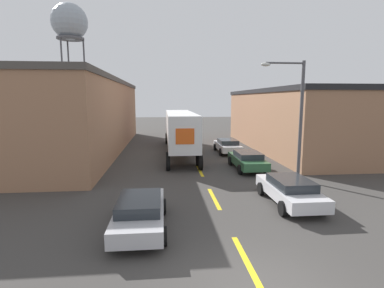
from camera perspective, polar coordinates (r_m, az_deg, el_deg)
road_centerline at (r=15.61m, az=4.23°, el=-10.29°), size 0.20×15.36×0.01m
warehouse_left at (r=32.11m, az=-22.61°, el=5.08°), size 10.89×28.47×6.96m
warehouse_right at (r=32.74m, az=20.82°, el=4.42°), size 10.86×21.49×6.04m
semi_truck at (r=28.20m, az=-2.44°, el=3.12°), size 2.67×15.96×3.89m
parked_car_left_near at (r=12.07m, az=-9.89°, el=-12.54°), size 2.05×4.74×1.31m
parked_car_right_far at (r=28.56m, az=6.76°, el=-0.27°), size 2.05×4.74×1.31m
parked_car_right_mid at (r=22.04m, az=10.51°, el=-2.94°), size 2.05×4.74×1.31m
parked_car_right_near at (r=15.32m, az=18.12°, el=-8.28°), size 2.05×4.74×1.31m
water_tower at (r=59.09m, az=-22.30°, el=20.55°), size 6.10×6.10×21.29m
street_lamp at (r=19.28m, az=19.17°, el=5.86°), size 2.71×0.32×7.30m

